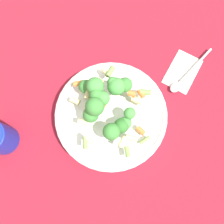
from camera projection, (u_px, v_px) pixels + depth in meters
The scene contains 5 objects.
ground_plane at pixel (112, 117), 0.61m from camera, with size 3.00×3.00×0.00m, color maroon.
bowl at pixel (112, 115), 0.58m from camera, with size 0.29×0.29×0.05m.
pasta_salad at pixel (108, 103), 0.52m from camera, with size 0.21×0.23×0.09m.
napkin at pixel (183, 71), 0.64m from camera, with size 0.13×0.14×0.01m.
spoon at pixel (185, 78), 0.62m from camera, with size 0.14×0.14×0.01m.
Camera 1 is at (-0.00, -0.14, 0.59)m, focal length 35.00 mm.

